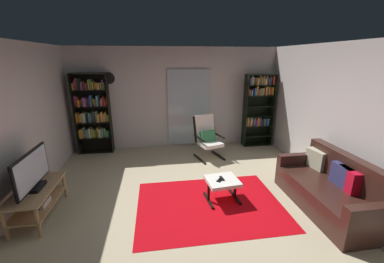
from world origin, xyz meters
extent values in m
plane|color=#C0B08D|center=(0.00, 0.00, 0.00)|extent=(7.02, 7.02, 0.00)
cube|color=silver|center=(0.00, 2.90, 1.30)|extent=(5.60, 0.06, 2.60)
cube|color=silver|center=(2.70, 0.00, 1.30)|extent=(0.06, 6.00, 2.60)
cube|color=silver|center=(0.33, 2.83, 1.05)|extent=(1.10, 0.01, 2.00)
cube|color=red|center=(0.28, -0.05, 0.00)|extent=(2.36, 1.74, 0.01)
cube|color=tan|center=(-2.35, 0.06, 0.46)|extent=(0.51, 1.10, 0.02)
cube|color=tan|center=(-2.35, 0.06, 0.21)|extent=(0.47, 1.04, 0.02)
cylinder|color=tan|center=(-2.15, -0.44, 0.22)|extent=(0.05, 0.05, 0.45)
cylinder|color=tan|center=(-2.15, 0.56, 0.22)|extent=(0.05, 0.05, 0.45)
cylinder|color=tan|center=(-2.55, -0.44, 0.22)|extent=(0.05, 0.05, 0.45)
cylinder|color=tan|center=(-2.55, 0.56, 0.22)|extent=(0.05, 0.05, 0.45)
cube|color=silver|center=(-2.35, 0.00, 0.26)|extent=(0.30, 0.28, 0.07)
cube|color=black|center=(-2.35, 0.06, 0.50)|extent=(0.20, 0.32, 0.05)
cube|color=black|center=(-2.35, 0.06, 0.78)|extent=(0.04, 0.96, 0.52)
cube|color=silver|center=(-2.33, 0.06, 0.78)|extent=(0.01, 0.90, 0.47)
cube|color=black|center=(-2.49, 2.68, 0.99)|extent=(0.02, 0.30, 1.99)
cube|color=black|center=(-1.68, 2.68, 0.99)|extent=(0.02, 0.30, 1.99)
cube|color=black|center=(-2.08, 2.82, 0.99)|extent=(0.83, 0.02, 1.99)
cube|color=black|center=(-2.08, 2.68, 0.02)|extent=(0.79, 0.28, 0.02)
cube|color=black|center=(-2.08, 2.68, 0.40)|extent=(0.79, 0.28, 0.02)
cube|color=black|center=(-2.08, 2.68, 0.79)|extent=(0.79, 0.28, 0.02)
cube|color=black|center=(-2.08, 2.68, 1.19)|extent=(0.79, 0.28, 0.02)
cube|color=black|center=(-2.08, 2.68, 1.59)|extent=(0.79, 0.28, 0.02)
cube|color=black|center=(-2.08, 2.68, 1.97)|extent=(0.79, 0.28, 0.02)
cube|color=olive|center=(-2.45, 2.69, 0.50)|extent=(0.02, 0.16, 0.19)
cube|color=orange|center=(-2.42, 2.69, 0.52)|extent=(0.04, 0.23, 0.22)
cube|color=orange|center=(-2.37, 2.70, 0.52)|extent=(0.02, 0.22, 0.24)
cube|color=teal|center=(-2.33, 2.68, 0.54)|extent=(0.04, 0.10, 0.26)
cube|color=olive|center=(-2.29, 2.69, 0.50)|extent=(0.04, 0.14, 0.19)
cube|color=teal|center=(-2.25, 2.68, 0.51)|extent=(0.04, 0.21, 0.21)
cube|color=beige|center=(-2.20, 2.69, 0.53)|extent=(0.04, 0.22, 0.25)
cube|color=#A89C39|center=(-2.14, 2.69, 0.52)|extent=(0.04, 0.18, 0.23)
cube|color=gold|center=(-2.10, 2.69, 0.49)|extent=(0.04, 0.14, 0.18)
cube|color=#37794C|center=(-2.05, 2.67, 0.51)|extent=(0.02, 0.16, 0.21)
cube|color=orange|center=(-2.02, 2.69, 0.53)|extent=(0.03, 0.13, 0.24)
cube|color=gold|center=(-1.99, 2.68, 0.53)|extent=(0.02, 0.21, 0.24)
cube|color=beige|center=(-1.94, 2.67, 0.52)|extent=(0.03, 0.23, 0.22)
cube|color=teal|center=(-1.90, 2.67, 0.52)|extent=(0.04, 0.18, 0.23)
cube|color=olive|center=(-1.84, 2.69, 0.52)|extent=(0.04, 0.13, 0.22)
cube|color=teal|center=(-1.79, 2.67, 0.49)|extent=(0.03, 0.16, 0.16)
cube|color=#2C7A44|center=(-1.75, 2.67, 0.49)|extent=(0.03, 0.19, 0.17)
cube|color=orange|center=(-2.45, 2.69, 0.92)|extent=(0.03, 0.21, 0.24)
cube|color=gold|center=(-2.41, 2.69, 0.90)|extent=(0.04, 0.11, 0.20)
cube|color=beige|center=(-2.36, 2.69, 0.90)|extent=(0.04, 0.17, 0.20)
cube|color=#9F8D3B|center=(-2.31, 2.67, 0.93)|extent=(0.03, 0.23, 0.25)
cube|color=beige|center=(-2.27, 2.69, 0.92)|extent=(0.04, 0.24, 0.23)
cube|color=black|center=(-2.22, 2.66, 0.90)|extent=(0.04, 0.11, 0.19)
cube|color=#3F8A52|center=(-2.17, 2.68, 0.92)|extent=(0.03, 0.14, 0.23)
cube|color=#3956B0|center=(-2.13, 2.67, 0.91)|extent=(0.04, 0.13, 0.22)
cube|color=olive|center=(-2.08, 2.68, 0.93)|extent=(0.02, 0.11, 0.25)
cube|color=#27291F|center=(-2.04, 2.69, 0.94)|extent=(0.04, 0.19, 0.27)
cube|color=#5A9591|center=(-2.00, 2.67, 0.93)|extent=(0.03, 0.14, 0.26)
cube|color=gold|center=(-1.95, 2.67, 0.91)|extent=(0.04, 0.24, 0.21)
cube|color=#903B87|center=(-1.91, 2.70, 0.91)|extent=(0.02, 0.22, 0.21)
cube|color=orange|center=(-1.87, 2.66, 0.93)|extent=(0.04, 0.15, 0.25)
cube|color=beige|center=(-1.82, 2.70, 0.90)|extent=(0.04, 0.16, 0.20)
cube|color=gold|center=(-1.77, 2.68, 0.93)|extent=(0.03, 0.13, 0.26)
cube|color=gold|center=(-1.72, 2.67, 0.89)|extent=(0.04, 0.12, 0.17)
cube|color=#934788|center=(-2.44, 2.70, 1.33)|extent=(0.04, 0.13, 0.25)
cube|color=red|center=(-2.40, 2.70, 1.31)|extent=(0.04, 0.17, 0.22)
cube|color=orange|center=(-2.35, 2.67, 1.28)|extent=(0.04, 0.21, 0.16)
cube|color=gold|center=(-2.31, 2.69, 1.28)|extent=(0.02, 0.11, 0.15)
cube|color=brown|center=(-2.27, 2.69, 1.30)|extent=(0.03, 0.14, 0.21)
cube|color=#94438D|center=(-2.23, 2.66, 1.31)|extent=(0.04, 0.23, 0.22)
cube|color=#8D448E|center=(-2.19, 2.68, 1.30)|extent=(0.03, 0.23, 0.21)
cube|color=#292D29|center=(-2.15, 2.66, 1.30)|extent=(0.03, 0.14, 0.20)
cube|color=#2B232E|center=(-2.11, 2.67, 1.32)|extent=(0.03, 0.20, 0.23)
cube|color=#365EA9|center=(-2.07, 2.66, 1.33)|extent=(0.03, 0.19, 0.27)
cube|color=gold|center=(-2.03, 2.69, 1.29)|extent=(0.04, 0.10, 0.18)
cube|color=brown|center=(-1.98, 2.68, 1.28)|extent=(0.04, 0.17, 0.16)
cube|color=#5A97A1|center=(-1.93, 2.69, 1.33)|extent=(0.04, 0.21, 0.25)
cube|color=black|center=(-1.88, 2.68, 1.28)|extent=(0.03, 0.21, 0.16)
cube|color=orange|center=(-1.85, 2.69, 1.29)|extent=(0.02, 0.21, 0.17)
cube|color=#964898|center=(-1.81, 2.67, 1.30)|extent=(0.03, 0.18, 0.20)
cube|color=red|center=(-1.78, 2.70, 1.32)|extent=(0.02, 0.18, 0.24)
cube|color=red|center=(-1.75, 2.66, 1.28)|extent=(0.02, 0.21, 0.15)
cube|color=orange|center=(-1.72, 2.67, 1.30)|extent=(0.02, 0.14, 0.20)
cube|color=gold|center=(-2.45, 2.67, 1.67)|extent=(0.04, 0.13, 0.15)
cube|color=#9D338A|center=(-2.41, 2.67, 1.71)|extent=(0.02, 0.11, 0.22)
cube|color=red|center=(-2.37, 2.68, 1.73)|extent=(0.04, 0.14, 0.27)
cube|color=#1E2C20|center=(-2.32, 2.68, 1.73)|extent=(0.04, 0.15, 0.26)
cube|color=#222F32|center=(-2.27, 2.68, 1.73)|extent=(0.04, 0.11, 0.26)
cube|color=#914095|center=(-2.23, 2.67, 1.69)|extent=(0.03, 0.24, 0.18)
cube|color=#2F231E|center=(-2.19, 2.68, 1.70)|extent=(0.04, 0.24, 0.21)
cube|color=red|center=(-2.15, 2.67, 1.68)|extent=(0.03, 0.13, 0.16)
cube|color=#2A2229|center=(-2.11, 2.69, 1.69)|extent=(0.03, 0.18, 0.18)
cube|color=gold|center=(-2.08, 2.69, 1.72)|extent=(0.03, 0.21, 0.24)
cube|color=#3E804C|center=(-2.03, 2.67, 1.72)|extent=(0.04, 0.21, 0.25)
cube|color=orange|center=(-1.99, 2.68, 1.69)|extent=(0.03, 0.18, 0.19)
cube|color=yellow|center=(-1.94, 2.70, 1.68)|extent=(0.04, 0.12, 0.16)
cube|color=teal|center=(-1.90, 2.68, 1.68)|extent=(0.02, 0.19, 0.16)
cube|color=orange|center=(-1.86, 2.68, 1.67)|extent=(0.04, 0.21, 0.15)
cube|color=olive|center=(-1.81, 2.67, 1.68)|extent=(0.04, 0.13, 0.16)
cube|color=#9E4994|center=(-1.77, 2.69, 1.71)|extent=(0.03, 0.16, 0.23)
cube|color=#347F3F|center=(-1.74, 2.68, 1.68)|extent=(0.03, 0.21, 0.17)
cube|color=black|center=(1.81, 2.58, 0.96)|extent=(0.02, 0.30, 1.93)
cube|color=black|center=(2.56, 2.58, 0.96)|extent=(0.02, 0.30, 1.93)
cube|color=black|center=(2.18, 2.73, 0.96)|extent=(0.76, 0.02, 1.93)
cube|color=black|center=(2.18, 2.58, 0.02)|extent=(0.73, 0.28, 0.02)
cube|color=black|center=(2.18, 2.58, 0.28)|extent=(0.73, 0.28, 0.02)
cube|color=black|center=(2.18, 2.58, 0.55)|extent=(0.73, 0.28, 0.02)
cube|color=black|center=(2.18, 2.58, 0.83)|extent=(0.73, 0.28, 0.02)
cube|color=black|center=(2.18, 2.58, 1.10)|extent=(0.73, 0.28, 0.02)
cube|color=black|center=(2.18, 2.58, 1.38)|extent=(0.73, 0.28, 0.02)
cube|color=black|center=(2.18, 2.58, 1.65)|extent=(0.73, 0.28, 0.02)
cube|color=black|center=(2.18, 2.58, 1.91)|extent=(0.73, 0.28, 0.02)
cube|color=#BEB2AD|center=(1.85, 2.60, 0.64)|extent=(0.03, 0.15, 0.17)
cube|color=gold|center=(1.89, 2.59, 0.68)|extent=(0.04, 0.18, 0.24)
cube|color=brown|center=(1.95, 2.58, 0.64)|extent=(0.04, 0.20, 0.17)
cube|color=beige|center=(2.00, 2.58, 0.67)|extent=(0.04, 0.11, 0.23)
cube|color=brown|center=(2.05, 2.59, 0.64)|extent=(0.03, 0.13, 0.17)
cube|color=#5E89A0|center=(2.09, 2.60, 0.66)|extent=(0.03, 0.17, 0.21)
cube|color=#8C378E|center=(2.12, 2.57, 0.65)|extent=(0.03, 0.24, 0.19)
cube|color=orange|center=(2.17, 2.57, 0.67)|extent=(0.04, 0.17, 0.23)
cube|color=brown|center=(2.21, 2.59, 0.66)|extent=(0.02, 0.22, 0.21)
cube|color=#3D54B8|center=(2.25, 2.57, 0.67)|extent=(0.03, 0.11, 0.23)
cube|color=#2D2E2F|center=(2.28, 2.59, 0.65)|extent=(0.02, 0.20, 0.18)
cube|color=black|center=(2.32, 2.57, 0.67)|extent=(0.03, 0.17, 0.22)
cube|color=teal|center=(2.36, 2.57, 0.66)|extent=(0.03, 0.17, 0.20)
cube|color=#1E222E|center=(2.40, 2.58, 0.65)|extent=(0.04, 0.12, 0.18)
cube|color=#2E6BB0|center=(2.44, 2.59, 0.66)|extent=(0.03, 0.20, 0.20)
cube|color=#55A09B|center=(2.48, 2.60, 0.65)|extent=(0.04, 0.15, 0.19)
cube|color=orange|center=(1.84, 2.60, 1.50)|extent=(0.02, 0.18, 0.24)
cube|color=red|center=(1.88, 2.60, 1.46)|extent=(0.04, 0.21, 0.15)
cube|color=teal|center=(1.93, 2.57, 1.46)|extent=(0.04, 0.19, 0.15)
cube|color=black|center=(1.98, 2.60, 1.48)|extent=(0.04, 0.18, 0.20)
cube|color=#3156B4|center=(2.02, 2.58, 1.48)|extent=(0.04, 0.22, 0.20)
cube|color=orange|center=(2.08, 2.60, 1.51)|extent=(0.04, 0.22, 0.24)
cube|color=brown|center=(2.12, 2.57, 1.47)|extent=(0.04, 0.22, 0.17)
cube|color=#368A3E|center=(2.17, 2.57, 1.49)|extent=(0.03, 0.22, 0.21)
cube|color=#88338E|center=(2.21, 2.57, 1.47)|extent=(0.03, 0.20, 0.17)
cube|color=#9A943A|center=(2.25, 2.59, 1.48)|extent=(0.04, 0.16, 0.19)
cube|color=red|center=(2.29, 2.59, 1.48)|extent=(0.02, 0.12, 0.19)
cube|color=gold|center=(2.33, 2.59, 1.50)|extent=(0.03, 0.17, 0.22)
cube|color=brown|center=(2.37, 2.59, 1.50)|extent=(0.04, 0.14, 0.23)
cube|color=#A2972F|center=(2.42, 2.58, 1.49)|extent=(0.04, 0.11, 0.22)
cube|color=red|center=(2.47, 2.58, 1.48)|extent=(0.03, 0.14, 0.20)
cube|color=gold|center=(2.52, 2.58, 1.49)|extent=(0.03, 0.15, 0.20)
cube|color=#396BA7|center=(1.85, 2.60, 1.77)|extent=(0.03, 0.11, 0.23)
cube|color=#924095|center=(1.88, 2.60, 1.75)|extent=(0.03, 0.24, 0.19)
cube|color=#579490|center=(1.92, 2.57, 1.77)|extent=(0.04, 0.20, 0.22)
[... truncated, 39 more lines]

